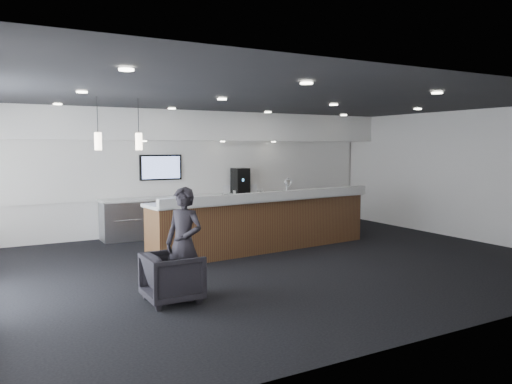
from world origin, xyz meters
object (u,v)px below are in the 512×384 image
lounge_guest (184,243)px  service_counter (264,223)px  armchair (172,277)px  coffee_machine (240,181)px

lounge_guest → service_counter: bearing=96.8°
armchair → lounge_guest: size_ratio=0.48×
coffee_machine → service_counter: bearing=-106.5°
lounge_guest → armchair: bearing=-108.4°
lounge_guest → coffee_machine: bearing=110.6°
service_counter → armchair: bearing=-146.0°
service_counter → lounge_guest: bearing=-144.6°
coffee_machine → lounge_guest: (-3.44, -4.86, -0.48)m
coffee_machine → armchair: bearing=-126.3°
armchair → lounge_guest: 0.50m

